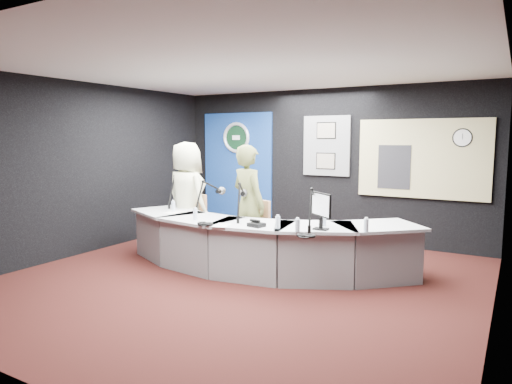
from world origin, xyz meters
The scene contains 33 objects.
ground centered at (0.00, 0.00, 0.00)m, with size 6.00×6.00×0.00m, color black.
ceiling centered at (0.00, 0.00, 2.80)m, with size 6.00×6.00×0.02m, color silver.
wall_back centered at (0.00, 3.00, 1.40)m, with size 6.00×0.02×2.80m, color black.
wall_front centered at (0.00, -3.00, 1.40)m, with size 6.00×0.02×2.80m, color black.
wall_left centered at (-3.00, 0.00, 1.40)m, with size 0.02×6.00×2.80m, color black.
wall_right centered at (3.00, 0.00, 1.40)m, with size 0.02×6.00×2.80m, color black.
broadcast_desk centered at (-0.05, 0.55, 0.38)m, with size 4.50×1.90×0.75m, color #BBBDC0, non-canonical shape.
backdrop_panel centered at (-1.90, 2.97, 1.25)m, with size 1.60×0.05×2.30m, color navy.
agency_seal centered at (-1.90, 2.93, 1.90)m, with size 0.63×0.63×0.07m, color silver.
seal_center centered at (-1.90, 2.94, 1.90)m, with size 0.48×0.48×0.01m, color black.
pinboard centered at (0.05, 2.97, 1.75)m, with size 0.90×0.04×1.10m, color slate.
framed_photo_upper centered at (0.05, 2.94, 2.03)m, with size 0.34×0.02×0.27m, color #7C6D5A.
framed_photo_lower centered at (0.05, 2.94, 1.47)m, with size 0.34×0.02×0.27m, color #7C6D5A.
booth_window_frame centered at (1.75, 2.97, 1.55)m, with size 2.12×0.06×1.32m, color tan.
booth_glow centered at (1.75, 2.96, 1.55)m, with size 2.00×0.02×1.20m, color #FFC6A1.
equipment_rack centered at (1.30, 2.94, 1.40)m, with size 0.55×0.02×0.75m, color black.
wall_clock centered at (2.35, 2.94, 1.90)m, with size 0.28×0.28×0.01m, color white.
armchair_left centered at (-1.60, 0.93, 0.52)m, with size 0.58×0.58×1.03m, color #B07850, non-canonical shape.
armchair_right centered at (-0.34, 0.81, 0.53)m, with size 0.59×0.59×1.05m, color #B07850, non-canonical shape.
draped_jacket centered at (-1.71, 1.16, 0.62)m, with size 0.50×0.10×0.70m, color slate.
person_man centered at (-1.60, 0.93, 0.92)m, with size 0.90×0.58×1.83m, color beige.
person_woman centered at (-0.34, 0.81, 0.90)m, with size 0.66×0.43×1.80m, color brown.
computer_monitor centered at (1.04, 0.28, 1.07)m, with size 0.47×0.03×0.32m, color black.
desk_phone centered at (0.24, 0.05, 0.78)m, with size 0.20×0.16×0.05m, color black.
headphones_near centered at (1.05, -0.20, 0.77)m, with size 0.21×0.21×0.03m, color black.
headphones_far centered at (-0.40, -0.20, 0.77)m, with size 0.21×0.21×0.03m, color black.
paper_stack centered at (-1.46, 0.38, 0.75)m, with size 0.19×0.27×0.00m, color white.
notepad centered at (-0.20, -0.11, 0.75)m, with size 0.19×0.27×0.00m, color white.
boom_mic_a centered at (-1.77, 0.94, 1.05)m, with size 0.19×0.74×0.60m, color black, non-canonical shape.
boom_mic_b centered at (-0.79, 0.43, 1.05)m, with size 0.16×0.74×0.60m, color black, non-canonical shape.
boom_mic_c centered at (-0.22, 0.40, 1.05)m, with size 0.38×0.68×0.60m, color black, non-canonical shape.
boom_mic_d centered at (0.92, 0.29, 1.05)m, with size 0.30×0.71×0.60m, color black, non-canonical shape.
water_bottles centered at (0.03, 0.28, 0.84)m, with size 3.13×0.60×0.18m, color silver, non-canonical shape.
Camera 1 is at (3.16, -5.01, 1.91)m, focal length 32.00 mm.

